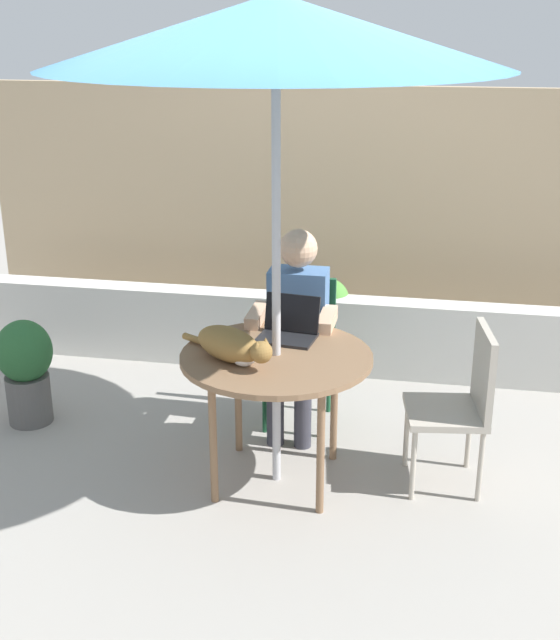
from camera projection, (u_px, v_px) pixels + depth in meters
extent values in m
plane|color=gray|center=(277.00, 478.00, 4.47)|extent=(14.00, 14.00, 0.00)
cube|color=tan|center=(333.00, 213.00, 6.27)|extent=(5.43, 0.08, 1.88)
cube|color=beige|center=(317.00, 334.00, 5.76)|extent=(4.89, 0.20, 0.54)
cylinder|color=brown|center=(276.00, 357.00, 4.23)|extent=(0.99, 0.99, 0.03)
cylinder|color=brown|center=(334.00, 402.00, 4.56)|extent=(0.04, 0.04, 0.70)
cylinder|color=brown|center=(238.00, 395.00, 4.65)|extent=(0.04, 0.04, 0.70)
cylinder|color=brown|center=(213.00, 441.00, 4.15)|extent=(0.04, 0.04, 0.70)
cylinder|color=brown|center=(321.00, 451.00, 4.05)|extent=(0.04, 0.04, 0.70)
cylinder|color=#B7B7BC|center=(276.00, 278.00, 4.08)|extent=(0.04, 0.04, 2.27)
cone|color=#33668C|center=(276.00, 31.00, 3.68)|extent=(2.15, 2.15, 0.32)
sphere|color=#B7B7BC|center=(276.00, 28.00, 3.67)|extent=(0.06, 0.06, 0.06)
cube|color=#194C2D|center=(298.00, 359.00, 4.96)|extent=(0.40, 0.40, 0.04)
cube|color=#194C2D|center=(303.00, 312.00, 5.04)|extent=(0.40, 0.04, 0.44)
cylinder|color=#194C2D|center=(329.00, 382.00, 5.16)|extent=(0.03, 0.03, 0.40)
cylinder|color=#194C2D|center=(275.00, 378.00, 5.22)|extent=(0.03, 0.03, 0.40)
cylinder|color=#194C2D|center=(265.00, 402.00, 4.91)|extent=(0.03, 0.03, 0.40)
cylinder|color=#194C2D|center=(321.00, 406.00, 4.85)|extent=(0.03, 0.03, 0.40)
cube|color=#B2A899|center=(445.00, 412.00, 4.29)|extent=(0.45, 0.45, 0.04)
cube|color=#B2A899|center=(484.00, 371.00, 4.20)|extent=(0.09, 0.40, 0.44)
cylinder|color=#B2A899|center=(480.00, 466.00, 4.20)|extent=(0.03, 0.03, 0.40)
cylinder|color=#B2A899|center=(469.00, 435.00, 4.52)|extent=(0.03, 0.03, 0.40)
cylinder|color=#B2A899|center=(406.00, 433.00, 4.54)|extent=(0.03, 0.03, 0.40)
cylinder|color=#B2A899|center=(413.00, 465.00, 4.22)|extent=(0.03, 0.03, 0.40)
cube|color=#4C72A5|center=(298.00, 314.00, 4.86)|extent=(0.34, 0.20, 0.54)
sphere|color=#DBAD89|center=(298.00, 248.00, 4.71)|extent=(0.22, 0.22, 0.22)
cube|color=#383842|center=(280.00, 357.00, 4.81)|extent=(0.12, 0.30, 0.12)
cylinder|color=#383842|center=(275.00, 410.00, 4.77)|extent=(0.10, 0.10, 0.44)
cube|color=#383842|center=(307.00, 359.00, 4.78)|extent=(0.12, 0.30, 0.12)
cylinder|color=#383842|center=(303.00, 412.00, 4.74)|extent=(0.10, 0.10, 0.44)
cube|color=#DBAD89|center=(257.00, 316.00, 4.67)|extent=(0.08, 0.32, 0.08)
cube|color=#DBAD89|center=(327.00, 321.00, 4.60)|extent=(0.08, 0.32, 0.08)
cube|color=black|center=(286.00, 338.00, 4.40)|extent=(0.33, 0.26, 0.02)
cube|color=black|center=(292.00, 313.00, 4.46)|extent=(0.30, 0.10, 0.20)
cube|color=black|center=(293.00, 313.00, 4.47)|extent=(0.30, 0.09, 0.20)
ellipsoid|color=olive|center=(229.00, 344.00, 4.12)|extent=(0.44, 0.37, 0.17)
sphere|color=olive|center=(261.00, 352.00, 3.97)|extent=(0.11, 0.11, 0.11)
ellipsoid|color=white|center=(244.00, 357.00, 4.07)|extent=(0.17, 0.17, 0.09)
cylinder|color=olive|center=(196.00, 340.00, 4.34)|extent=(0.17, 0.13, 0.04)
cone|color=olive|center=(257.00, 344.00, 3.93)|extent=(0.04, 0.04, 0.03)
cone|color=olive|center=(266.00, 341.00, 3.98)|extent=(0.04, 0.04, 0.03)
cylinder|color=#595654|center=(29.00, 399.00, 5.05)|extent=(0.27, 0.27, 0.30)
ellipsoid|color=#26592D|center=(24.00, 351.00, 4.95)|extent=(0.34, 0.34, 0.38)
cylinder|color=#9E5138|center=(328.00, 343.00, 5.88)|extent=(0.24, 0.24, 0.32)
ellipsoid|color=#4C8C38|center=(329.00, 303.00, 5.78)|extent=(0.28, 0.28, 0.34)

